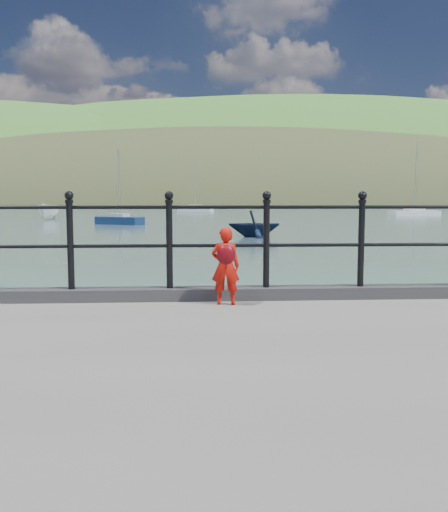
{
  "coord_description": "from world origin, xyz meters",
  "views": [
    {
      "loc": [
        -0.33,
        -6.81,
        2.24
      ],
      "look_at": [
        0.07,
        -0.2,
        1.55
      ],
      "focal_mm": 38.0,
      "sensor_mm": 36.0,
      "label": 1
    }
  ],
  "objects": [
    {
      "name": "railing",
      "position": [
        0.0,
        -0.15,
        1.82
      ],
      "size": [
        18.11,
        0.11,
        1.2
      ],
      "color": "black",
      "rests_on": "kerb"
    },
    {
      "name": "launch_navy",
      "position": [
        3.44,
        25.55,
        0.8
      ],
      "size": [
        3.12,
        2.72,
        1.6
      ],
      "primitive_type": "imported",
      "rotation": [
        0.0,
        0.0,
        1.54
      ],
      "color": "black",
      "rests_on": "ground"
    },
    {
      "name": "sailboat_far",
      "position": [
        30.93,
        67.5,
        0.34
      ],
      "size": [
        7.87,
        4.05,
        10.67
      ],
      "rotation": [
        0.0,
        0.0,
        0.27
      ],
      "color": "silver",
      "rests_on": "ground"
    },
    {
      "name": "kerb",
      "position": [
        0.0,
        -0.15,
        1.07
      ],
      "size": [
        60.0,
        0.3,
        0.15
      ],
      "primitive_type": "cube",
      "color": "#28282B",
      "rests_on": "quay"
    },
    {
      "name": "far_shore",
      "position": [
        38.34,
        239.41,
        -22.57
      ],
      "size": [
        830.0,
        200.0,
        156.0
      ],
      "color": "#333A21",
      "rests_on": "ground"
    },
    {
      "name": "sailboat_port",
      "position": [
        -6.82,
        42.74,
        0.34
      ],
      "size": [
        4.71,
        3.77,
        6.94
      ],
      "rotation": [
        0.0,
        0.0,
        -0.57
      ],
      "color": "navy",
      "rests_on": "ground"
    },
    {
      "name": "sailboat_deep",
      "position": [
        0.46,
        94.43,
        0.34
      ],
      "size": [
        6.96,
        4.83,
        9.91
      ],
      "rotation": [
        0.0,
        0.0,
        -0.46
      ],
      "color": "silver",
      "rests_on": "ground"
    },
    {
      "name": "launch_white",
      "position": [
        -16.2,
        54.85,
        0.91
      ],
      "size": [
        2.03,
        4.8,
        1.82
      ],
      "primitive_type": "imported",
      "rotation": [
        0.0,
        0.0,
        -0.06
      ],
      "color": "white",
      "rests_on": "ground"
    },
    {
      "name": "ground",
      "position": [
        0.0,
        0.0,
        0.0
      ],
      "size": [
        600.0,
        600.0,
        0.0
      ],
      "primitive_type": "plane",
      "color": "#2D4251",
      "rests_on": "ground"
    },
    {
      "name": "child",
      "position": [
        0.07,
        -0.48,
        1.47
      ],
      "size": [
        0.35,
        0.31,
        0.92
      ],
      "rotation": [
        0.0,
        0.0,
        3.05
      ],
      "color": "red",
      "rests_on": "quay"
    }
  ]
}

